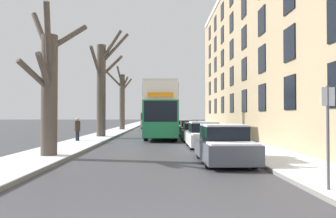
% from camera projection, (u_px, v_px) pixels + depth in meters
% --- Properties ---
extents(sidewalk_left, '(2.77, 130.00, 0.16)m').
position_uv_depth(sidewalk_left, '(131.00, 126.00, 56.81)').
color(sidewalk_left, slate).
rests_on(sidewalk_left, ground).
extents(sidewalk_right, '(2.77, 130.00, 0.16)m').
position_uv_depth(sidewalk_right, '(190.00, 126.00, 57.02)').
color(sidewalk_right, slate).
rests_on(sidewalk_right, ground).
extents(terrace_facade_right, '(9.10, 40.20, 15.13)m').
position_uv_depth(terrace_facade_right, '(291.00, 48.00, 27.36)').
color(terrace_facade_right, tan).
rests_on(terrace_facade_right, ground).
extents(bare_tree_left_0, '(2.75, 3.07, 6.81)m').
position_uv_depth(bare_tree_left_0, '(49.00, 87.00, 14.33)').
color(bare_tree_left_0, '#4C4238').
rests_on(bare_tree_left_0, ground).
extents(bare_tree_left_1, '(2.99, 3.96, 9.09)m').
position_uv_depth(bare_tree_left_1, '(102.00, 85.00, 27.68)').
color(bare_tree_left_1, '#4C4238').
rests_on(bare_tree_left_1, ground).
extents(bare_tree_left_2, '(3.49, 2.78, 8.08)m').
position_uv_depth(bare_tree_left_2, '(122.00, 99.00, 41.54)').
color(bare_tree_left_2, '#4C4238').
rests_on(bare_tree_left_2, ground).
extents(double_decker_bus, '(2.58, 10.11, 4.47)m').
position_uv_depth(double_decker_bus, '(161.00, 108.00, 27.57)').
color(double_decker_bus, '#1E7A47').
rests_on(double_decker_bus, ground).
extents(parked_car_0, '(1.89, 4.55, 1.54)m').
position_uv_depth(parked_car_0, '(224.00, 145.00, 13.15)').
color(parked_car_0, '#474C56').
rests_on(parked_car_0, ground).
extents(parked_car_1, '(1.87, 3.98, 1.54)m').
position_uv_depth(parked_car_1, '(204.00, 136.00, 19.29)').
color(parked_car_1, silver).
rests_on(parked_car_1, ground).
extents(parked_car_2, '(1.87, 4.09, 1.41)m').
position_uv_depth(parked_car_2, '(195.00, 132.00, 24.47)').
color(parked_car_2, '#9EA3AD').
rests_on(parked_car_2, ground).
extents(parked_car_3, '(1.68, 4.30, 1.48)m').
position_uv_depth(parked_car_3, '(189.00, 129.00, 29.53)').
color(parked_car_3, black).
rests_on(parked_car_3, ground).
extents(parked_car_4, '(1.74, 4.28, 1.45)m').
position_uv_depth(parked_car_4, '(184.00, 127.00, 35.28)').
color(parked_car_4, silver).
rests_on(parked_car_4, ground).
extents(oncoming_van, '(1.96, 5.42, 2.38)m').
position_uv_depth(oncoming_van, '(148.00, 120.00, 49.12)').
color(oncoming_van, '#9EA3AD').
rests_on(oncoming_van, ground).
extents(pedestrian_left_sidewalk, '(0.38, 0.38, 1.76)m').
position_uv_depth(pedestrian_left_sidewalk, '(77.00, 129.00, 22.61)').
color(pedestrian_left_sidewalk, black).
rests_on(pedestrian_left_sidewalk, ground).
extents(street_sign_post, '(0.32, 0.07, 2.59)m').
position_uv_depth(street_sign_post, '(328.00, 133.00, 7.66)').
color(street_sign_post, '#4C4F54').
rests_on(street_sign_post, ground).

